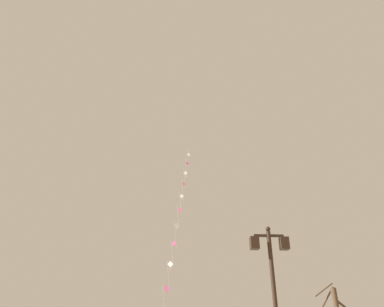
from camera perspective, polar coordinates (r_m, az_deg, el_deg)
twin_lantern_lamp_post at (r=12.14m, az=12.74°, el=-18.22°), size 1.27×0.28×4.88m
kite_train at (r=30.41m, az=-2.22°, el=-10.09°), size 2.63×14.93×20.27m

